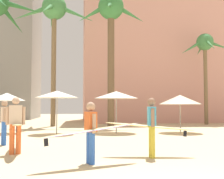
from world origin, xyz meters
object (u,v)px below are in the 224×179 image
cafe_umbrella_2 (57,94)px  cafe_umbrella_5 (7,97)px  cafe_umbrella_1 (180,100)px  person_mid_left (4,120)px  person_far_left (151,125)px  palm_tree_right (205,49)px  person_mid_right (16,124)px  cafe_umbrella_4 (116,95)px  person_far_right (91,130)px  palm_tree_center (111,20)px  palm_tree_left (54,16)px

cafe_umbrella_2 → cafe_umbrella_5: cafe_umbrella_2 is taller
cafe_umbrella_1 → person_mid_left: (-8.80, -4.76, -0.96)m
person_far_left → person_mid_left: size_ratio=1.57×
palm_tree_right → cafe_umbrella_1: 10.24m
cafe_umbrella_2 → person_mid_right: cafe_umbrella_2 is taller
palm_tree_right → person_mid_right: size_ratio=2.50×
person_mid_left → person_mid_right: bearing=88.7°
palm_tree_right → person_mid_left: 19.38m
cafe_umbrella_2 → cafe_umbrella_4: bearing=5.8°
person_far_right → person_mid_right: bearing=118.5°
cafe_umbrella_4 → person_mid_left: cafe_umbrella_4 is taller
palm_tree_right → person_mid_left: size_ratio=4.48×
palm_tree_center → person_mid_left: bearing=-117.7°
palm_tree_left → person_far_right: (2.36, -15.67, -7.77)m
palm_tree_left → cafe_umbrella_4: bearing=-56.2°
cafe_umbrella_2 → person_far_right: cafe_umbrella_2 is taller
person_mid_right → cafe_umbrella_4: bearing=-39.0°
cafe_umbrella_2 → person_far_left: (3.39, -8.06, -1.26)m
palm_tree_left → palm_tree_center: bearing=-16.3°
palm_tree_center → cafe_umbrella_1: (3.52, -5.29, -6.17)m
cafe_umbrella_2 → person_far_right: size_ratio=0.86×
cafe_umbrella_5 → cafe_umbrella_2: bearing=-14.7°
person_mid_right → person_mid_left: bearing=13.2°
person_mid_right → palm_tree_left: bearing=-9.1°
cafe_umbrella_1 → person_mid_left: bearing=-151.6°
cafe_umbrella_5 → person_mid_right: bearing=-74.6°
person_mid_right → person_far_right: (2.32, -2.12, -0.06)m
palm_tree_left → cafe_umbrella_1: size_ratio=4.16×
palm_tree_center → person_mid_right: (-4.36, -12.26, -7.14)m
cafe_umbrella_2 → person_mid_left: 5.18m
person_far_left → person_far_right: size_ratio=0.97×
cafe_umbrella_1 → person_mid_left: 10.05m
palm_tree_left → person_mid_right: palm_tree_left is taller
cafe_umbrella_2 → person_mid_right: 7.10m
palm_tree_right → cafe_umbrella_1: size_ratio=3.18×
cafe_umbrella_4 → person_mid_right: 8.48m
palm_tree_left → person_far_right: size_ratio=3.63×
palm_tree_left → person_mid_right: size_ratio=3.28×
cafe_umbrella_5 → person_far_left: (6.29, -8.82, -1.14)m
person_mid_right → person_far_right: size_ratio=1.11×
cafe_umbrella_1 → cafe_umbrella_4: bearing=175.0°
cafe_umbrella_1 → person_mid_right: size_ratio=0.79×
palm_tree_left → cafe_umbrella_5: 9.05m
palm_tree_right → cafe_umbrella_4: palm_tree_right is taller
person_mid_right → person_mid_left: person_mid_right is taller
palm_tree_left → person_far_left: 17.09m
person_far_left → person_far_right: (-1.84, -1.01, -0.05)m
cafe_umbrella_2 → cafe_umbrella_5: bearing=165.3°
palm_tree_center → palm_tree_right: size_ratio=1.28×
palm_tree_left → cafe_umbrella_2: size_ratio=4.25×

